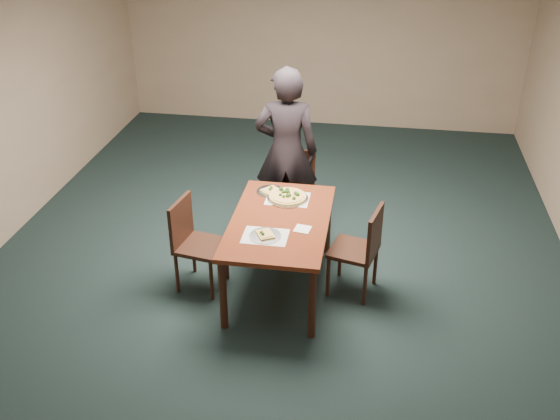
% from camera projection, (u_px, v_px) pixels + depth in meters
% --- Properties ---
extents(ground, '(8.00, 8.00, 0.00)m').
position_uv_depth(ground, '(278.00, 260.00, 6.51)').
color(ground, black).
rests_on(ground, ground).
extents(room_shell, '(8.00, 8.00, 8.00)m').
position_uv_depth(room_shell, '(278.00, 101.00, 5.66)').
color(room_shell, tan).
rests_on(room_shell, ground).
extents(dining_table, '(0.90, 1.50, 0.75)m').
position_uv_depth(dining_table, '(280.00, 228.00, 5.80)').
color(dining_table, '#572111').
rests_on(dining_table, ground).
extents(chair_far, '(0.46, 0.46, 0.91)m').
position_uv_depth(chair_far, '(296.00, 187.00, 6.85)').
color(chair_far, black).
rests_on(chair_far, ground).
extents(chair_left, '(0.49, 0.49, 0.91)m').
position_uv_depth(chair_left, '(193.00, 239.00, 5.90)').
color(chair_left, black).
rests_on(chair_left, ground).
extents(chair_right, '(0.51, 0.51, 0.91)m').
position_uv_depth(chair_right, '(362.00, 246.00, 5.79)').
color(chair_right, black).
rests_on(chair_right, ground).
extents(diner, '(0.71, 0.50, 1.86)m').
position_uv_depth(diner, '(286.00, 151.00, 6.67)').
color(diner, black).
rests_on(diner, ground).
extents(placemat_main, '(0.42, 0.32, 0.00)m').
position_uv_depth(placemat_main, '(288.00, 199.00, 6.11)').
color(placemat_main, white).
rests_on(placemat_main, dining_table).
extents(placemat_near, '(0.40, 0.30, 0.00)m').
position_uv_depth(placemat_near, '(265.00, 236.00, 5.50)').
color(placemat_near, white).
rests_on(placemat_near, dining_table).
extents(pizza_pan, '(0.40, 0.40, 0.07)m').
position_uv_depth(pizza_pan, '(288.00, 196.00, 6.10)').
color(pizza_pan, silver).
rests_on(pizza_pan, dining_table).
extents(slice_plate_near, '(0.28, 0.28, 0.06)m').
position_uv_depth(slice_plate_near, '(265.00, 235.00, 5.49)').
color(slice_plate_near, silver).
rests_on(slice_plate_near, dining_table).
extents(slice_plate_far, '(0.28, 0.28, 0.06)m').
position_uv_depth(slice_plate_far, '(270.00, 191.00, 6.23)').
color(slice_plate_far, silver).
rests_on(slice_plate_far, dining_table).
extents(napkin, '(0.16, 0.16, 0.01)m').
position_uv_depth(napkin, '(303.00, 229.00, 5.60)').
color(napkin, white).
rests_on(napkin, dining_table).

